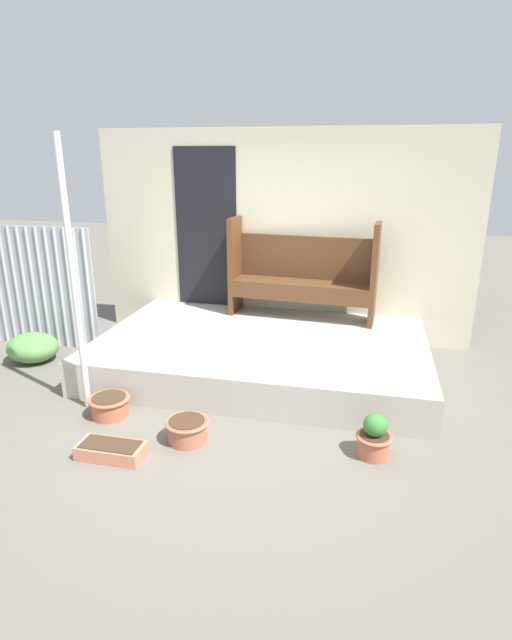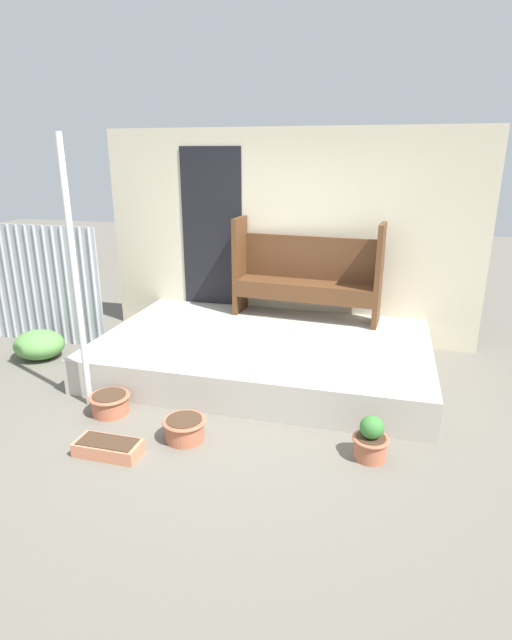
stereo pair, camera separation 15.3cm
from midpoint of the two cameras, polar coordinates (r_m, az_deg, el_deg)
ground_plane at (r=4.65m, az=-1.19°, el=-11.11°), size 24.00×24.00×0.00m
porch_slab at (r=5.55m, az=1.72°, el=-3.87°), size 3.54×2.24×0.37m
house_wall at (r=6.34m, az=3.86°, el=9.44°), size 4.74×0.08×2.60m
fence_corrugated at (r=6.96m, az=-25.12°, el=3.83°), size 2.36×0.05×1.49m
support_post at (r=4.69m, az=-19.06°, el=4.40°), size 0.06×0.06×2.47m
bench at (r=6.07m, az=6.57°, el=5.55°), size 1.79×0.53×1.19m
flower_pot_left at (r=4.85m, az=-15.47°, el=-9.10°), size 0.38×0.38×0.19m
flower_pot_middle at (r=4.32m, az=-7.13°, el=-12.15°), size 0.37×0.37×0.19m
flower_pot_right at (r=4.14m, az=14.05°, el=-13.19°), size 0.29×0.29×0.36m
planter_box_rect at (r=4.27m, az=-15.52°, el=-13.89°), size 0.53×0.24×0.12m
shrub_by_fence at (r=6.35m, az=-22.92°, el=-2.62°), size 0.59×0.53×0.33m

